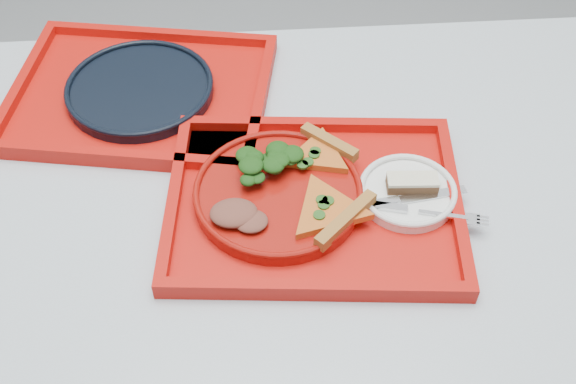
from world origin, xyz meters
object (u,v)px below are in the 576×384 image
object	(u,v)px
tray_far	(141,96)
dinner_plate	(278,195)
dessert_bar	(412,183)
navy_plate	(140,90)
tray_main	(314,204)

from	to	relation	value
tray_far	dinner_plate	bearing A→B (deg)	-39.29
tray_far	dessert_bar	xyz separation A→B (m)	(0.44, -0.27, 0.03)
navy_plate	tray_main	bearing A→B (deg)	-44.40
dinner_plate	dessert_bar	world-z (taller)	dessert_bar
tray_main	dessert_bar	bearing A→B (deg)	7.35
tray_far	dessert_bar	size ratio (longest dim) A/B	5.65
dessert_bar	tray_far	bearing A→B (deg)	151.29
tray_far	navy_plate	xyz separation A→B (m)	(0.00, 0.00, 0.01)
dinner_plate	navy_plate	bearing A→B (deg)	130.50
navy_plate	dessert_bar	size ratio (longest dim) A/B	3.26
tray_main	dessert_bar	size ratio (longest dim) A/B	5.65
tray_main	navy_plate	xyz separation A→B (m)	(-0.28, 0.28, 0.01)
tray_far	navy_plate	distance (m)	0.01
tray_main	dinner_plate	bearing A→B (deg)	174.88
navy_plate	tray_far	bearing A→B (deg)	0.00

